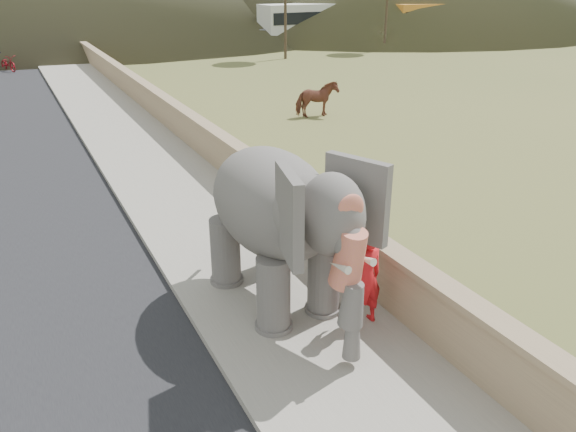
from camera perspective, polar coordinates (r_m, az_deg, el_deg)
name	(u,v)px	position (r m, az deg, el deg)	size (l,w,h in m)	color
ground	(287,318)	(9.61, -0.07, -10.36)	(160.00, 160.00, 0.00)	olive
walkway	(145,156)	(18.29, -14.32, 5.93)	(3.00, 120.00, 0.15)	#9E9687
parapet	(195,135)	(18.55, -9.48, 8.11)	(0.30, 120.00, 1.10)	tan
cow	(317,99)	(23.00, 2.94, 11.75)	(0.76, 1.68, 1.42)	brown
distant_car	(266,36)	(47.47, -2.23, 17.79)	(1.70, 4.23, 1.44)	#ACADB3
bus_white	(322,23)	(49.77, 3.52, 18.98)	(2.50, 11.00, 3.10)	white
bus_orange	(450,22)	(52.21, 16.11, 18.38)	(2.50, 11.00, 3.10)	orange
elephant_and_man	(274,224)	(9.31, -1.48, -0.82)	(2.36, 3.96, 2.77)	slate
motorcyclist	(2,60)	(38.18, -27.02, 13.98)	(1.71, 1.87, 1.82)	maroon
trees	(118,6)	(33.22, -16.87, 19.75)	(48.00, 41.98, 8.58)	#473828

